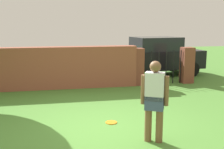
{
  "coord_description": "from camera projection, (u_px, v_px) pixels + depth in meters",
  "views": [
    {
      "loc": [
        -0.94,
        -5.89,
        2.32
      ],
      "look_at": [
        0.44,
        1.11,
        1.0
      ],
      "focal_mm": 44.48,
      "sensor_mm": 36.0,
      "label": 1
    }
  ],
  "objects": [
    {
      "name": "frisbee_orange",
      "position": [
        111.0,
        122.0,
        6.57
      ],
      "size": [
        0.27,
        0.27,
        0.02
      ],
      "primitive_type": "cylinder",
      "color": "orange",
      "rests_on": "ground"
    },
    {
      "name": "brick_wall",
      "position": [
        42.0,
        68.0,
        9.84
      ],
      "size": [
        6.8,
        0.5,
        1.5
      ],
      "primitive_type": "cube",
      "color": "brown",
      "rests_on": "ground"
    },
    {
      "name": "person",
      "position": [
        154.0,
        98.0,
        5.37
      ],
      "size": [
        0.49,
        0.36,
        1.62
      ],
      "rotation": [
        0.0,
        0.0,
        -0.47
      ],
      "color": "brown",
      "rests_on": "ground"
    },
    {
      "name": "ground_plane",
      "position": [
        103.0,
        127.0,
        6.28
      ],
      "size": [
        40.0,
        40.0,
        0.0
      ],
      "primitive_type": "plane",
      "color": "#4C8433"
    },
    {
      "name": "car",
      "position": [
        155.0,
        56.0,
        12.48
      ],
      "size": [
        4.39,
        2.34,
        1.72
      ],
      "rotation": [
        0.0,
        0.0,
        0.13
      ],
      "color": "black",
      "rests_on": "ground"
    },
    {
      "name": "fence_gate",
      "position": [
        162.0,
        66.0,
        10.71
      ],
      "size": [
        2.48,
        0.44,
        1.4
      ],
      "color": "brown",
      "rests_on": "ground"
    }
  ]
}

